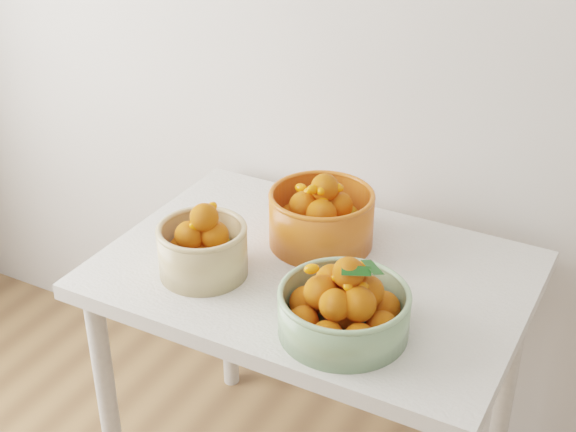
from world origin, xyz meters
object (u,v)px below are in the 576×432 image
object	(u,v)px
table	(313,301)
bowl_orange	(321,217)
bowl_green	(344,307)
bowl_cream	(203,248)

from	to	relation	value
table	bowl_orange	xyz separation A→B (m)	(-0.04, 0.11, 0.17)
table	bowl_orange	distance (m)	0.21
bowl_orange	bowl_green	bearing A→B (deg)	-56.32
bowl_cream	bowl_orange	world-z (taller)	bowl_orange
table	bowl_green	size ratio (longest dim) A/B	2.89
table	bowl_cream	distance (m)	0.31
bowl_cream	table	bearing A→B (deg)	32.65
table	bowl_cream	world-z (taller)	bowl_cream
bowl_cream	bowl_green	size ratio (longest dim) A/B	0.70
table	bowl_green	xyz separation A→B (m)	(0.16, -0.19, 0.16)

